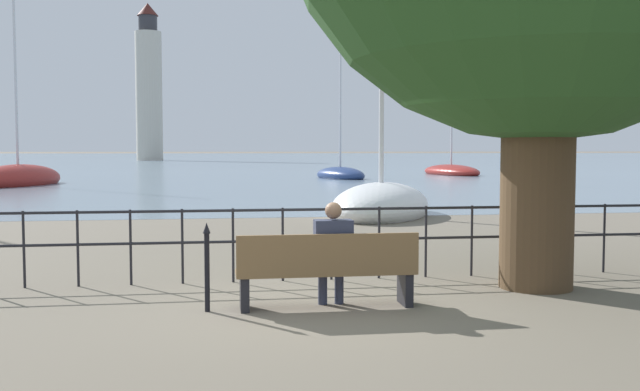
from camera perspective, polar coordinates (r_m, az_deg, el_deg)
ground_plane at (r=8.61m, az=0.49°, el=-8.90°), size 1000.00×1000.00×0.00m
harbor_water at (r=169.46m, az=-7.97°, el=3.07°), size 600.00×300.00×0.01m
park_bench at (r=8.46m, az=0.56°, el=-6.06°), size 2.14×0.45×0.90m
seated_person_left at (r=8.51m, az=1.04°, el=-4.34°), size 0.45×0.35×1.26m
promenade_railing at (r=10.21m, az=-1.03°, el=-2.97°), size 10.60×0.04×1.05m
closed_umbrella at (r=8.37m, az=-9.03°, el=-5.29°), size 0.09×0.09×1.04m
sailboat_1 at (r=20.09m, az=4.90°, el=-0.81°), size 4.44×5.63×7.16m
sailboat_2 at (r=53.28m, az=10.45°, el=1.91°), size 3.66×7.41×7.69m
sailboat_3 at (r=45.71m, az=1.63°, el=1.75°), size 3.60×5.65×11.00m
sailboat_4 at (r=40.14m, az=-22.99°, el=1.24°), size 4.56×7.47×10.41m
harbor_lighthouse at (r=121.64m, az=-13.53°, el=8.38°), size 4.31×4.31×25.68m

